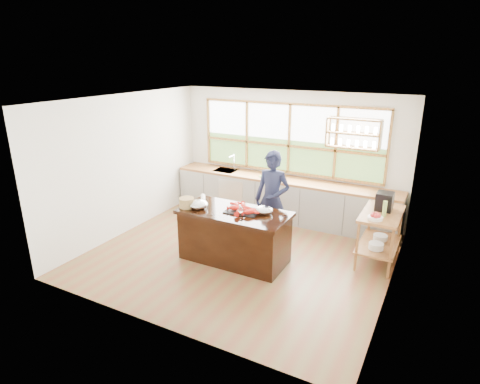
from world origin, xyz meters
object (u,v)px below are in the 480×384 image
Objects in this scene: cook at (272,200)px; wicker_basket at (187,203)px; espresso_machine at (385,201)px; island at (234,236)px.

cook is 6.87× the size of wicker_basket.
wicker_basket is at bearing -153.43° from espresso_machine.
island is at bearing -112.00° from cook.
cook is 1.91m from espresso_machine.
island is 0.99m from wicker_basket.
espresso_machine is at bearing 25.78° from wicker_basket.
island is 0.98m from cook.
espresso_machine is (2.19, 1.24, 0.60)m from island.
island is 2.59m from espresso_machine.
cook reaches higher than espresso_machine.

